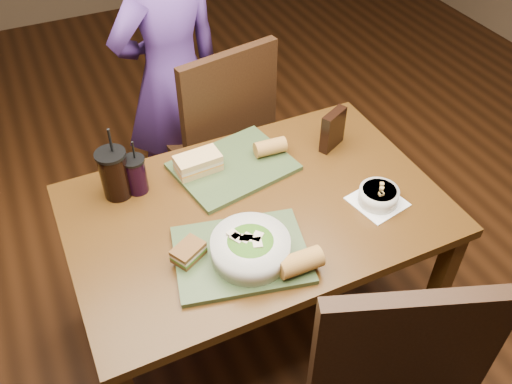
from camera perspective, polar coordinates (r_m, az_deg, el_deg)
ground at (r=2.49m, az=0.00°, el=-13.99°), size 6.00×6.00×0.00m
dining_table at (r=1.97m, az=0.00°, el=-3.43°), size 1.30×0.85×0.75m
chair_far at (r=2.51m, az=-3.60°, el=6.11°), size 0.53×0.53×1.05m
diner at (r=2.59m, az=-8.86°, el=11.89°), size 0.64×0.50×1.54m
tray_near at (r=1.74m, az=-1.57°, el=-6.60°), size 0.48×0.41×0.02m
tray_far at (r=2.05m, az=-2.40°, el=2.69°), size 0.47×0.39×0.02m
salad_bowl at (r=1.69m, az=-0.59°, el=-5.83°), size 0.25×0.25×0.08m
soup_bowl at (r=1.95m, az=12.77°, el=-0.36°), size 0.20×0.20×0.07m
sandwich_near at (r=1.72m, az=-7.13°, el=-6.30°), size 0.12×0.11×0.05m
sandwich_far at (r=2.01m, az=-6.11°, el=3.05°), size 0.17×0.10×0.07m
baguette_near at (r=1.67m, az=4.67°, el=-7.38°), size 0.14×0.07×0.07m
baguette_far at (r=2.08m, az=1.50°, el=4.75°), size 0.13×0.07×0.06m
cup_cola at (r=1.95m, az=-14.67°, el=1.88°), size 0.11×0.11×0.29m
cup_berry at (r=1.97m, az=-12.54°, el=1.80°), size 0.08×0.08×0.22m
chip_bag at (r=2.14m, az=8.09°, el=6.52°), size 0.13×0.09×0.16m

